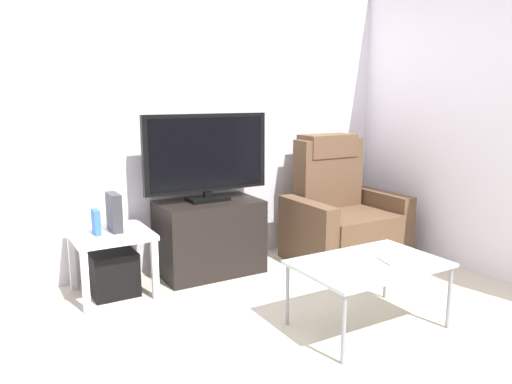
{
  "coord_description": "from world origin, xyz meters",
  "views": [
    {
      "loc": [
        -1.63,
        -2.69,
        1.43
      ],
      "look_at": [
        0.22,
        0.5,
        0.7
      ],
      "focal_mm": 34.53,
      "sensor_mm": 36.0,
      "label": 1
    }
  ],
  "objects_px": {
    "game_console": "(114,212)",
    "coffee_table": "(369,266)",
    "recliner_armchair": "(341,216)",
    "side_table": "(111,242)",
    "cell_phone": "(388,261)",
    "tv_stand": "(209,237)",
    "subwoofer_box": "(113,273)",
    "book_upright": "(96,222)",
    "television": "(207,155)"
  },
  "relations": [
    {
      "from": "subwoofer_box",
      "to": "recliner_armchair",
      "type": "bearing_deg",
      "value": -4.45
    },
    {
      "from": "game_console",
      "to": "coffee_table",
      "type": "distance_m",
      "value": 1.81
    },
    {
      "from": "side_table",
      "to": "game_console",
      "type": "relative_size",
      "value": 1.96
    },
    {
      "from": "television",
      "to": "book_upright",
      "type": "relative_size",
      "value": 5.85
    },
    {
      "from": "subwoofer_box",
      "to": "game_console",
      "type": "relative_size",
      "value": 1.15
    },
    {
      "from": "book_upright",
      "to": "cell_phone",
      "type": "relative_size",
      "value": 1.18
    },
    {
      "from": "game_console",
      "to": "side_table",
      "type": "bearing_deg",
      "value": -164.05
    },
    {
      "from": "side_table",
      "to": "subwoofer_box",
      "type": "bearing_deg",
      "value": 90.0
    },
    {
      "from": "recliner_armchair",
      "to": "cell_phone",
      "type": "distance_m",
      "value": 1.38
    },
    {
      "from": "tv_stand",
      "to": "recliner_armchair",
      "type": "bearing_deg",
      "value": -10.14
    },
    {
      "from": "game_console",
      "to": "subwoofer_box",
      "type": "bearing_deg",
      "value": -164.05
    },
    {
      "from": "tv_stand",
      "to": "coffee_table",
      "type": "relative_size",
      "value": 0.9
    },
    {
      "from": "cell_phone",
      "to": "book_upright",
      "type": "bearing_deg",
      "value": 150.4
    },
    {
      "from": "book_upright",
      "to": "cell_phone",
      "type": "distance_m",
      "value": 1.99
    },
    {
      "from": "recliner_armchair",
      "to": "cell_phone",
      "type": "height_order",
      "value": "recliner_armchair"
    },
    {
      "from": "side_table",
      "to": "cell_phone",
      "type": "xyz_separation_m",
      "value": [
        1.35,
        -1.37,
        0.03
      ]
    },
    {
      "from": "recliner_armchair",
      "to": "cell_phone",
      "type": "bearing_deg",
      "value": -117.12
    },
    {
      "from": "coffee_table",
      "to": "book_upright",
      "type": "bearing_deg",
      "value": 135.98
    },
    {
      "from": "side_table",
      "to": "coffee_table",
      "type": "distance_m",
      "value": 1.81
    },
    {
      "from": "book_upright",
      "to": "cell_phone",
      "type": "height_order",
      "value": "book_upright"
    },
    {
      "from": "tv_stand",
      "to": "side_table",
      "type": "height_order",
      "value": "tv_stand"
    },
    {
      "from": "book_upright",
      "to": "game_console",
      "type": "bearing_deg",
      "value": 12.53
    },
    {
      "from": "subwoofer_box",
      "to": "coffee_table",
      "type": "height_order",
      "value": "coffee_table"
    },
    {
      "from": "cell_phone",
      "to": "recliner_armchair",
      "type": "bearing_deg",
      "value": 75.71
    },
    {
      "from": "side_table",
      "to": "game_console",
      "type": "height_order",
      "value": "game_console"
    },
    {
      "from": "television",
      "to": "book_upright",
      "type": "bearing_deg",
      "value": -173.86
    },
    {
      "from": "recliner_armchair",
      "to": "subwoofer_box",
      "type": "relative_size",
      "value": 3.4
    },
    {
      "from": "television",
      "to": "side_table",
      "type": "relative_size",
      "value": 1.92
    },
    {
      "from": "book_upright",
      "to": "tv_stand",
      "type": "bearing_deg",
      "value": 4.96
    },
    {
      "from": "television",
      "to": "game_console",
      "type": "xyz_separation_m",
      "value": [
        -0.76,
        -0.07,
        -0.36
      ]
    },
    {
      "from": "recliner_armchair",
      "to": "book_upright",
      "type": "relative_size",
      "value": 6.08
    },
    {
      "from": "tv_stand",
      "to": "game_console",
      "type": "height_order",
      "value": "game_console"
    },
    {
      "from": "subwoofer_box",
      "to": "coffee_table",
      "type": "bearing_deg",
      "value": -46.67
    },
    {
      "from": "television",
      "to": "game_console",
      "type": "bearing_deg",
      "value": -175.01
    },
    {
      "from": "television",
      "to": "recliner_armchair",
      "type": "bearing_deg",
      "value": -11.01
    },
    {
      "from": "cell_phone",
      "to": "game_console",
      "type": "bearing_deg",
      "value": 146.97
    },
    {
      "from": "television",
      "to": "cell_phone",
      "type": "relative_size",
      "value": 6.92
    },
    {
      "from": "cell_phone",
      "to": "tv_stand",
      "type": "bearing_deg",
      "value": 124.45
    },
    {
      "from": "television",
      "to": "side_table",
      "type": "height_order",
      "value": "television"
    },
    {
      "from": "book_upright",
      "to": "recliner_armchair",
      "type": "bearing_deg",
      "value": -3.69
    },
    {
      "from": "television",
      "to": "side_table",
      "type": "xyz_separation_m",
      "value": [
        -0.8,
        -0.08,
        -0.57
      ]
    },
    {
      "from": "television",
      "to": "cell_phone",
      "type": "distance_m",
      "value": 1.64
    },
    {
      "from": "television",
      "to": "recliner_armchair",
      "type": "height_order",
      "value": "television"
    },
    {
      "from": "recliner_armchair",
      "to": "subwoofer_box",
      "type": "bearing_deg",
      "value": 176.18
    },
    {
      "from": "subwoofer_box",
      "to": "game_console",
      "type": "bearing_deg",
      "value": 15.95
    },
    {
      "from": "recliner_armchair",
      "to": "coffee_table",
      "type": "relative_size",
      "value": 1.2
    },
    {
      "from": "recliner_armchair",
      "to": "side_table",
      "type": "distance_m",
      "value": 1.99
    },
    {
      "from": "tv_stand",
      "to": "subwoofer_box",
      "type": "height_order",
      "value": "tv_stand"
    },
    {
      "from": "tv_stand",
      "to": "subwoofer_box",
      "type": "relative_size",
      "value": 2.55
    },
    {
      "from": "book_upright",
      "to": "television",
      "type": "bearing_deg",
      "value": 6.14
    }
  ]
}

